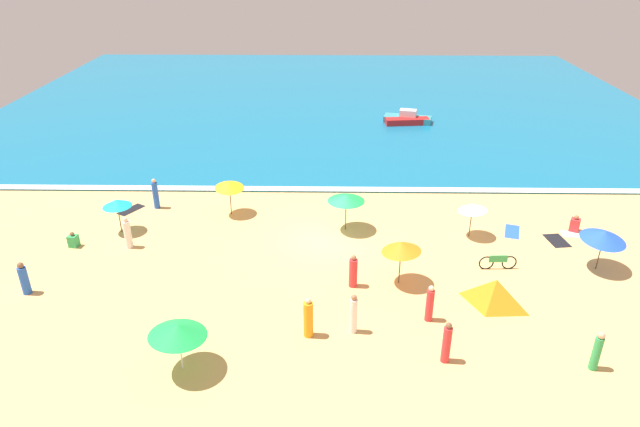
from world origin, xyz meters
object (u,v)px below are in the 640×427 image
(beachgoer_4, at_px, (156,194))
(beachgoer_7, at_px, (308,319))
(beach_tent, at_px, (495,292))
(beachgoer_0, at_px, (430,304))
(beach_umbrella_1, at_px, (346,198))
(beach_umbrella_4, at_px, (473,207))
(beachgoer_9, at_px, (353,314))
(small_boat_1, at_px, (408,118))
(beachgoer_1, at_px, (353,272))
(small_boat_0, at_px, (407,121))
(beachgoer_8, at_px, (447,343))
(beach_umbrella_3, at_px, (401,247))
(beach_umbrella_5, at_px, (178,330))
(beachgoer_6, at_px, (24,279))
(beachgoer_5, at_px, (128,234))
(parked_bicycle, at_px, (498,262))
(beachgoer_10, at_px, (73,240))
(beach_umbrella_6, at_px, (117,203))
(beach_umbrella_0, at_px, (229,185))
(beach_umbrella_2, at_px, (604,236))
(beachgoer_2, at_px, (575,224))
(beachgoer_3, at_px, (597,351))

(beachgoer_4, bearing_deg, beachgoer_7, -51.26)
(beach_tent, distance_m, beachgoer_0, 3.20)
(beach_tent, bearing_deg, beach_umbrella_1, 132.54)
(beachgoer_4, bearing_deg, beach_umbrella_4, -10.27)
(beachgoer_9, distance_m, small_boat_1, 28.65)
(beachgoer_1, distance_m, small_boat_0, 24.76)
(beachgoer_4, xyz_separation_m, beachgoer_8, (14.41, -12.95, -0.04))
(beach_umbrella_3, bearing_deg, beachgoer_9, -121.94)
(beach_umbrella_1, xyz_separation_m, beachgoer_1, (0.20, -5.46, -1.14))
(small_boat_1, bearing_deg, beach_umbrella_5, -111.51)
(beachgoer_6, height_order, beachgoer_9, beachgoer_9)
(beachgoer_5, bearing_deg, beachgoer_4, 88.39)
(beachgoer_1, xyz_separation_m, small_boat_0, (5.42, 24.16, -0.39))
(beach_umbrella_4, bearing_deg, beach_tent, -92.88)
(beach_umbrella_4, bearing_deg, beachgoer_6, -164.92)
(beachgoer_6, bearing_deg, beach_umbrella_1, 23.59)
(parked_bicycle, relative_size, beachgoer_5, 1.07)
(beachgoer_9, height_order, beachgoer_10, beachgoer_9)
(beachgoer_0, distance_m, beachgoer_1, 3.91)
(beach_tent, bearing_deg, beachgoer_1, 167.59)
(beach_umbrella_5, distance_m, beach_umbrella_6, 12.10)
(beach_umbrella_6, xyz_separation_m, beachgoer_1, (12.26, -5.02, -0.96))
(beachgoer_7, height_order, beachgoer_10, beachgoer_7)
(beach_umbrella_0, distance_m, beach_tent, 15.37)
(beachgoer_5, bearing_deg, beachgoer_10, 179.29)
(beach_umbrella_6, distance_m, beachgoer_9, 14.74)
(beachgoer_6, bearing_deg, beachgoer_1, 3.15)
(beachgoer_4, bearing_deg, small_boat_1, 45.21)
(beach_umbrella_3, distance_m, beachgoer_6, 16.72)
(beachgoer_10, height_order, small_boat_1, small_boat_1)
(beach_umbrella_2, bearing_deg, beachgoer_6, -174.65)
(beachgoer_4, bearing_deg, beachgoer_6, -110.99)
(beach_umbrella_4, height_order, beachgoer_5, beach_umbrella_4)
(parked_bicycle, bearing_deg, beach_umbrella_2, 0.94)
(beach_umbrella_3, height_order, beachgoer_7, beach_umbrella_3)
(beachgoer_2, bearing_deg, beachgoer_9, -144.31)
(beach_umbrella_0, height_order, beach_umbrella_6, beach_umbrella_0)
(beach_umbrella_0, distance_m, beachgoer_4, 4.64)
(beach_umbrella_3, height_order, beachgoer_10, beach_umbrella_3)
(beachgoer_5, height_order, beachgoer_8, beachgoer_8)
(beach_umbrella_0, distance_m, beach_umbrella_1, 6.72)
(beach_umbrella_3, distance_m, beach_umbrella_5, 10.38)
(small_boat_0, xyz_separation_m, small_boat_1, (0.11, 0.64, 0.10))
(beach_umbrella_5, distance_m, beachgoer_3, 15.10)
(beach_umbrella_5, height_order, beachgoer_6, beach_umbrella_5)
(beach_umbrella_4, height_order, beachgoer_9, beach_umbrella_4)
(beach_umbrella_1, relative_size, beachgoer_1, 1.35)
(beach_umbrella_2, height_order, beachgoer_0, beach_umbrella_2)
(beach_umbrella_4, xyz_separation_m, beachgoer_7, (-8.23, -8.37, -0.88))
(beach_umbrella_4, height_order, beachgoer_7, beach_umbrella_4)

